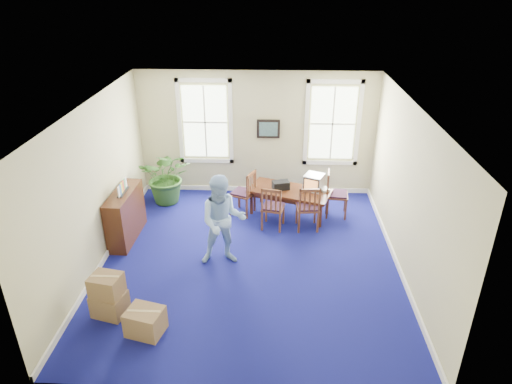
{
  "coord_description": "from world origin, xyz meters",
  "views": [
    {
      "loc": [
        0.46,
        -7.8,
        5.38
      ],
      "look_at": [
        0.1,
        0.6,
        1.25
      ],
      "focal_mm": 32.0,
      "sensor_mm": 36.0,
      "label": 1
    }
  ],
  "objects_px": {
    "crt_tv": "(314,182)",
    "conference_table": "(289,202)",
    "credenza": "(125,215)",
    "man": "(223,221)",
    "cardboard_boxes": "(122,291)",
    "chair_near_left": "(273,207)",
    "potted_plant": "(167,176)"
  },
  "relations": [
    {
      "from": "cardboard_boxes",
      "to": "potted_plant",
      "type": "bearing_deg",
      "value": 91.38
    },
    {
      "from": "man",
      "to": "credenza",
      "type": "height_order",
      "value": "man"
    },
    {
      "from": "crt_tv",
      "to": "potted_plant",
      "type": "bearing_deg",
      "value": -164.23
    },
    {
      "from": "man",
      "to": "cardboard_boxes",
      "type": "distance_m",
      "value": 2.28
    },
    {
      "from": "crt_tv",
      "to": "potted_plant",
      "type": "xyz_separation_m",
      "value": [
        -3.62,
        0.49,
        -0.14
      ]
    },
    {
      "from": "conference_table",
      "to": "chair_near_left",
      "type": "relative_size",
      "value": 1.79
    },
    {
      "from": "crt_tv",
      "to": "credenza",
      "type": "bearing_deg",
      "value": -139.35
    },
    {
      "from": "chair_near_left",
      "to": "man",
      "type": "distance_m",
      "value": 1.77
    },
    {
      "from": "credenza",
      "to": "cardboard_boxes",
      "type": "height_order",
      "value": "credenza"
    },
    {
      "from": "crt_tv",
      "to": "man",
      "type": "xyz_separation_m",
      "value": [
        -1.93,
        -2.11,
        0.11
      ]
    },
    {
      "from": "man",
      "to": "cardboard_boxes",
      "type": "relative_size",
      "value": 1.3
    },
    {
      "from": "conference_table",
      "to": "man",
      "type": "bearing_deg",
      "value": -103.97
    },
    {
      "from": "man",
      "to": "crt_tv",
      "type": "bearing_deg",
      "value": 39.69
    },
    {
      "from": "chair_near_left",
      "to": "man",
      "type": "height_order",
      "value": "man"
    },
    {
      "from": "man",
      "to": "credenza",
      "type": "xyz_separation_m",
      "value": [
        -2.23,
        0.83,
        -0.38
      ]
    },
    {
      "from": "crt_tv",
      "to": "conference_table",
      "type": "bearing_deg",
      "value": -152.12
    },
    {
      "from": "chair_near_left",
      "to": "credenza",
      "type": "bearing_deg",
      "value": 22.27
    },
    {
      "from": "man",
      "to": "credenza",
      "type": "bearing_deg",
      "value": 151.74
    },
    {
      "from": "chair_near_left",
      "to": "cardboard_boxes",
      "type": "relative_size",
      "value": 0.73
    },
    {
      "from": "chair_near_left",
      "to": "potted_plant",
      "type": "xyz_separation_m",
      "value": [
        -2.66,
        1.18,
        0.17
      ]
    },
    {
      "from": "crt_tv",
      "to": "man",
      "type": "distance_m",
      "value": 2.86
    },
    {
      "from": "credenza",
      "to": "cardboard_boxes",
      "type": "xyz_separation_m",
      "value": [
        0.64,
        -2.38,
        -0.15
      ]
    },
    {
      "from": "man",
      "to": "potted_plant",
      "type": "xyz_separation_m",
      "value": [
        -1.69,
        2.6,
        -0.24
      ]
    },
    {
      "from": "man",
      "to": "chair_near_left",
      "type": "bearing_deg",
      "value": 47.57
    },
    {
      "from": "conference_table",
      "to": "man",
      "type": "xyz_separation_m",
      "value": [
        -1.37,
        -2.07,
        0.62
      ]
    },
    {
      "from": "credenza",
      "to": "potted_plant",
      "type": "bearing_deg",
      "value": 75.01
    },
    {
      "from": "man",
      "to": "potted_plant",
      "type": "relative_size",
      "value": 1.35
    },
    {
      "from": "credenza",
      "to": "potted_plant",
      "type": "xyz_separation_m",
      "value": [
        0.54,
        1.78,
        0.14
      ]
    },
    {
      "from": "chair_near_left",
      "to": "crt_tv",
      "type": "bearing_deg",
      "value": -132.16
    },
    {
      "from": "cardboard_boxes",
      "to": "credenza",
      "type": "bearing_deg",
      "value": 105.16
    },
    {
      "from": "man",
      "to": "cardboard_boxes",
      "type": "xyz_separation_m",
      "value": [
        -1.59,
        -1.55,
        -0.53
      ]
    },
    {
      "from": "crt_tv",
      "to": "chair_near_left",
      "type": "bearing_deg",
      "value": -120.49
    }
  ]
}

